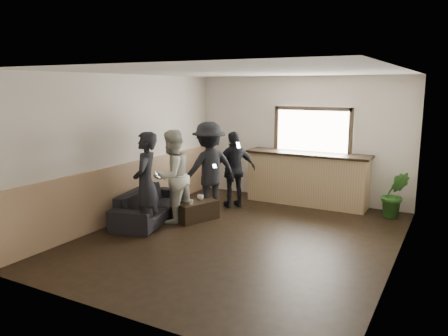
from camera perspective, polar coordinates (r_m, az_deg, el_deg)
The scene contains 12 objects.
ground at distance 7.64m, azimuth 2.11°, elevation -9.05°, with size 5.00×6.00×0.01m, color black.
room_shell at distance 7.63m, azimuth -2.77°, elevation 2.30°, with size 5.01×6.01×2.80m.
bar_counter at distance 9.78m, azimuth 10.82°, elevation -0.95°, with size 2.70×0.68×2.13m.
sofa at distance 8.68m, azimuth -9.55°, elevation -4.72°, with size 2.03×0.79×0.59m, color black.
coffee_table at distance 8.57m, azimuth -3.69°, elevation -5.59°, with size 0.46×0.82×0.37m, color black.
cup_a at distance 8.64m, azimuth -3.10°, elevation -3.83°, with size 0.13×0.13×0.10m, color silver.
cup_b at distance 8.31m, azimuth -4.33°, elevation -4.48°, with size 0.09×0.09×0.09m, color silver.
potted_plant at distance 9.27m, azimuth 21.41°, elevation -3.23°, with size 0.52×0.42×0.94m, color #2D6623.
person_a at distance 7.75m, azimuth -10.16°, elevation -1.97°, with size 0.66×0.78×1.81m.
person_b at distance 8.36m, azimuth -6.80°, elevation -1.07°, with size 0.80×0.95×1.77m.
person_c at distance 8.79m, azimuth -1.96°, elevation -0.07°, with size 1.23×1.40×1.88m.
person_d at distance 9.33m, azimuth 1.36°, elevation -0.21°, with size 0.93×0.99×1.64m.
Camera 1 is at (3.21, -6.44, 2.57)m, focal length 35.00 mm.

